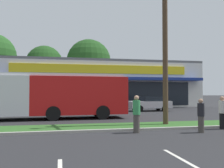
{
  "coord_description": "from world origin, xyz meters",
  "views": [
    {
      "loc": [
        -1.8,
        0.76,
        1.97
      ],
      "look_at": [
        1.86,
        18.1,
        2.52
      ],
      "focal_mm": 39.58,
      "sensor_mm": 36.0,
      "label": 1
    }
  ],
  "objects_px": {
    "car_2": "(29,104)",
    "pedestrian_near_bench": "(201,116)",
    "pedestrian_mid": "(137,114)",
    "car_4": "(150,104)",
    "utility_pole": "(163,31)",
    "city_bus": "(40,95)",
    "pedestrian_by_pole": "(222,113)"
  },
  "relations": [
    {
      "from": "utility_pole",
      "to": "car_4",
      "type": "bearing_deg",
      "value": 73.38
    },
    {
      "from": "city_bus",
      "to": "pedestrian_near_bench",
      "type": "xyz_separation_m",
      "value": [
        8.08,
        -7.55,
        -0.95
      ]
    },
    {
      "from": "car_2",
      "to": "pedestrian_near_bench",
      "type": "relative_size",
      "value": 2.61
    },
    {
      "from": "pedestrian_by_pole",
      "to": "city_bus",
      "type": "bearing_deg",
      "value": -136.62
    },
    {
      "from": "city_bus",
      "to": "pedestrian_near_bench",
      "type": "relative_size",
      "value": 7.68
    },
    {
      "from": "utility_pole",
      "to": "car_4",
      "type": "distance_m",
      "value": 12.11
    },
    {
      "from": "utility_pole",
      "to": "pedestrian_mid",
      "type": "height_order",
      "value": "utility_pole"
    },
    {
      "from": "city_bus",
      "to": "car_2",
      "type": "height_order",
      "value": "city_bus"
    },
    {
      "from": "pedestrian_near_bench",
      "to": "pedestrian_mid",
      "type": "bearing_deg",
      "value": 176.51
    },
    {
      "from": "utility_pole",
      "to": "pedestrian_near_bench",
      "type": "distance_m",
      "value": 5.32
    },
    {
      "from": "car_4",
      "to": "pedestrian_mid",
      "type": "height_order",
      "value": "pedestrian_mid"
    },
    {
      "from": "pedestrian_near_bench",
      "to": "pedestrian_mid",
      "type": "xyz_separation_m",
      "value": [
        -3.06,
        0.59,
        0.08
      ]
    },
    {
      "from": "pedestrian_by_pole",
      "to": "pedestrian_mid",
      "type": "xyz_separation_m",
      "value": [
        -4.78,
        -0.17,
        0.03
      ]
    },
    {
      "from": "utility_pole",
      "to": "pedestrian_near_bench",
      "type": "xyz_separation_m",
      "value": [
        0.86,
        -2.43,
        -4.66
      ]
    },
    {
      "from": "city_bus",
      "to": "car_4",
      "type": "bearing_deg",
      "value": -153.47
    },
    {
      "from": "car_2",
      "to": "pedestrian_near_bench",
      "type": "xyz_separation_m",
      "value": [
        9.5,
        -13.65,
        0.05
      ]
    },
    {
      "from": "utility_pole",
      "to": "pedestrian_by_pole",
      "type": "height_order",
      "value": "utility_pole"
    },
    {
      "from": "utility_pole",
      "to": "car_4",
      "type": "xyz_separation_m",
      "value": [
        3.19,
        10.68,
        -4.73
      ]
    },
    {
      "from": "city_bus",
      "to": "pedestrian_mid",
      "type": "distance_m",
      "value": 8.62
    },
    {
      "from": "car_4",
      "to": "pedestrian_near_bench",
      "type": "bearing_deg",
      "value": 79.95
    },
    {
      "from": "utility_pole",
      "to": "car_2",
      "type": "relative_size",
      "value": 2.41
    },
    {
      "from": "car_2",
      "to": "car_4",
      "type": "bearing_deg",
      "value": 177.43
    },
    {
      "from": "car_2",
      "to": "pedestrian_mid",
      "type": "height_order",
      "value": "pedestrian_mid"
    },
    {
      "from": "city_bus",
      "to": "car_2",
      "type": "xyz_separation_m",
      "value": [
        -1.42,
        6.1,
        -1.0
      ]
    },
    {
      "from": "car_2",
      "to": "car_4",
      "type": "xyz_separation_m",
      "value": [
        11.82,
        -0.53,
        -0.02
      ]
    },
    {
      "from": "car_2",
      "to": "pedestrian_near_bench",
      "type": "height_order",
      "value": "pedestrian_near_bench"
    },
    {
      "from": "car_2",
      "to": "utility_pole",
      "type": "bearing_deg",
      "value": 127.59
    },
    {
      "from": "pedestrian_mid",
      "to": "city_bus",
      "type": "bearing_deg",
      "value": -100.55
    },
    {
      "from": "car_2",
      "to": "pedestrian_mid",
      "type": "xyz_separation_m",
      "value": [
        6.44,
        -13.05,
        0.13
      ]
    },
    {
      "from": "city_bus",
      "to": "car_4",
      "type": "height_order",
      "value": "city_bus"
    },
    {
      "from": "city_bus",
      "to": "pedestrian_by_pole",
      "type": "xyz_separation_m",
      "value": [
        9.8,
        -6.79,
        -0.9
      ]
    },
    {
      "from": "utility_pole",
      "to": "city_bus",
      "type": "bearing_deg",
      "value": 144.63
    }
  ]
}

